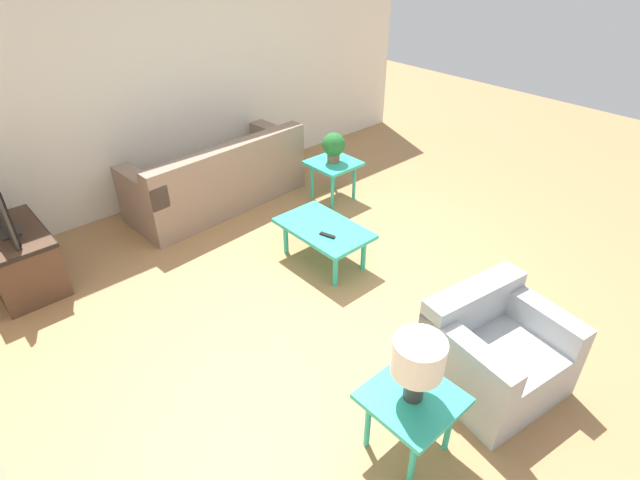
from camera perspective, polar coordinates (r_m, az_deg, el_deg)
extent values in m
plane|color=#A87A4C|center=(4.72, 5.00, -6.02)|extent=(14.00, 14.00, 0.00)
cube|color=silver|center=(6.36, -15.63, 17.15)|extent=(0.12, 7.20, 2.70)
cube|color=gray|center=(6.19, -11.60, 6.05)|extent=(0.96, 2.17, 0.45)
cube|color=gray|center=(5.78, -10.23, 8.78)|extent=(0.34, 2.13, 0.38)
cube|color=gray|center=(6.58, -5.05, 11.57)|extent=(0.84, 0.25, 0.25)
cube|color=gray|center=(5.63, -19.93, 5.82)|extent=(0.84, 0.25, 0.25)
cube|color=#A8ADB2|center=(3.98, 19.39, -13.21)|extent=(0.92, 0.99, 0.42)
cube|color=#A8ADB2|center=(3.86, 17.09, -6.92)|extent=(0.34, 0.90, 0.31)
cube|color=#A8ADB2|center=(3.54, 16.52, -12.26)|extent=(0.81, 0.28, 0.20)
cube|color=#A8ADB2|center=(4.01, 23.53, -7.73)|extent=(0.81, 0.28, 0.20)
cube|color=#2DB79E|center=(4.91, 0.43, 1.33)|extent=(0.94, 0.58, 0.04)
cylinder|color=#2DB79E|center=(4.92, 4.99, -1.60)|extent=(0.05, 0.05, 0.37)
cylinder|color=#2DB79E|center=(5.36, -0.75, 1.76)|extent=(0.05, 0.05, 0.37)
cylinder|color=#2DB79E|center=(4.69, 1.76, -3.37)|extent=(0.05, 0.05, 0.37)
cylinder|color=#2DB79E|center=(5.16, -3.93, 0.28)|extent=(0.05, 0.05, 0.37)
cube|color=#2DB79E|center=(6.07, 1.53, 8.77)|extent=(0.54, 0.54, 0.04)
cylinder|color=#2DB79E|center=(6.18, 3.92, 6.62)|extent=(0.04, 0.04, 0.46)
cylinder|color=#2DB79E|center=(6.41, 1.57, 7.71)|extent=(0.04, 0.04, 0.46)
cylinder|color=#2DB79E|center=(5.94, 1.42, 5.58)|extent=(0.04, 0.04, 0.46)
cylinder|color=#2DB79E|center=(6.19, -0.92, 6.74)|extent=(0.04, 0.04, 0.46)
cube|color=#2DB79E|center=(3.27, 10.50, -17.37)|extent=(0.54, 0.54, 0.04)
cylinder|color=#2DB79E|center=(3.50, 14.54, -19.85)|extent=(0.04, 0.04, 0.46)
cylinder|color=#2DB79E|center=(3.62, 9.66, -16.71)|extent=(0.04, 0.04, 0.46)
cylinder|color=#2DB79E|center=(3.31, 10.53, -23.56)|extent=(0.04, 0.04, 0.46)
cylinder|color=#2DB79E|center=(3.44, 5.50, -20.00)|extent=(0.04, 0.04, 0.46)
cube|color=#4C3323|center=(5.43, -31.14, -1.86)|extent=(0.93, 0.53, 0.58)
cube|color=black|center=(5.30, -31.96, 0.52)|extent=(0.95, 0.55, 0.04)
cube|color=#2D2D2D|center=(5.29, -32.05, 0.80)|extent=(0.25, 0.16, 0.02)
cylinder|color=brown|center=(6.04, 1.54, 9.38)|extent=(0.15, 0.15, 0.10)
sphere|color=#236B2D|center=(5.98, 1.57, 10.87)|extent=(0.28, 0.28, 0.28)
cylinder|color=#333333|center=(3.17, 10.74, -15.85)|extent=(0.12, 0.12, 0.23)
cylinder|color=white|center=(3.00, 11.20, -12.95)|extent=(0.31, 0.31, 0.23)
cube|color=black|center=(4.75, 0.85, 0.55)|extent=(0.16, 0.08, 0.02)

